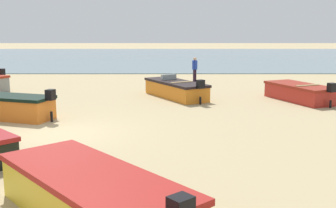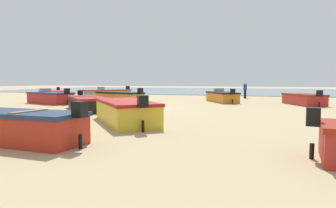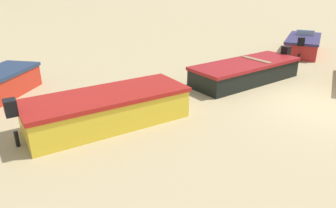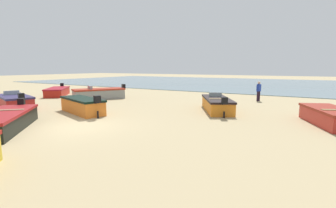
% 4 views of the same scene
% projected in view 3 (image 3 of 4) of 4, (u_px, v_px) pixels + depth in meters
% --- Properties ---
extents(ground_plane, '(160.00, 160.00, 0.00)m').
position_uv_depth(ground_plane, '(317.00, 105.00, 10.27)').
color(ground_plane, tan).
extents(boat_red_2, '(4.37, 2.74, 1.20)m').
position_uv_depth(boat_red_2, '(303.00, 45.00, 17.17)').
color(boat_red_2, '#B52523').
rests_on(boat_red_2, ground).
extents(boat_black_5, '(4.57, 4.60, 1.12)m').
position_uv_depth(boat_black_5, '(246.00, 72.00, 12.49)').
color(boat_black_5, black).
rests_on(boat_black_5, ground).
extents(boat_yellow_6, '(4.30, 4.56, 1.24)m').
position_uv_depth(boat_yellow_6, '(107.00, 109.00, 8.81)').
color(boat_yellow_6, gold).
rests_on(boat_yellow_6, ground).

